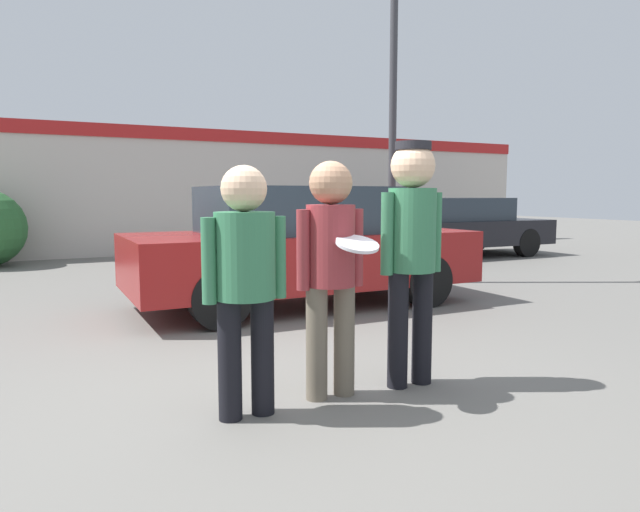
{
  "coord_description": "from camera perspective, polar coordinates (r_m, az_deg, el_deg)",
  "views": [
    {
      "loc": [
        -1.72,
        -3.74,
        1.42
      ],
      "look_at": [
        0.11,
        -0.12,
        0.98
      ],
      "focal_mm": 32.0,
      "sensor_mm": 36.0,
      "label": 1
    }
  ],
  "objects": [
    {
      "name": "street_lamp",
      "position": [
        9.58,
        8.59,
        18.05
      ],
      "size": [
        1.32,
        0.35,
        5.52
      ],
      "color": "#38383D",
      "rests_on": "ground"
    },
    {
      "name": "parked_car_far",
      "position": [
        13.58,
        13.41,
        2.9
      ],
      "size": [
        4.4,
        1.9,
        1.35
      ],
      "color": "black",
      "rests_on": "ground"
    },
    {
      "name": "storefront_building",
      "position": [
        13.99,
        -19.89,
        6.26
      ],
      "size": [
        24.0,
        0.22,
        3.02
      ],
      "color": "beige",
      "rests_on": "ground"
    },
    {
      "name": "person_left",
      "position": [
        3.6,
        -7.5,
        -1.34
      ],
      "size": [
        0.55,
        0.38,
        1.6
      ],
      "color": "black",
      "rests_on": "ground"
    },
    {
      "name": "person_middle_with_frisbee",
      "position": [
        3.93,
        1.1,
        -0.34
      ],
      "size": [
        0.51,
        0.56,
        1.65
      ],
      "color": "#665B4C",
      "rests_on": "ground"
    },
    {
      "name": "ground_plane",
      "position": [
        4.35,
        -2.05,
        -12.92
      ],
      "size": [
        56.0,
        56.0,
        0.0
      ],
      "primitive_type": "plane",
      "color": "#66635E"
    },
    {
      "name": "person_right",
      "position": [
        4.22,
        9.16,
        1.68
      ],
      "size": [
        0.52,
        0.35,
        1.8
      ],
      "color": "black",
      "rests_on": "ground"
    },
    {
      "name": "parked_car_near",
      "position": [
        7.29,
        -1.88,
        0.97
      ],
      "size": [
        4.36,
        1.84,
        1.52
      ],
      "color": "maroon",
      "rests_on": "ground"
    }
  ]
}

